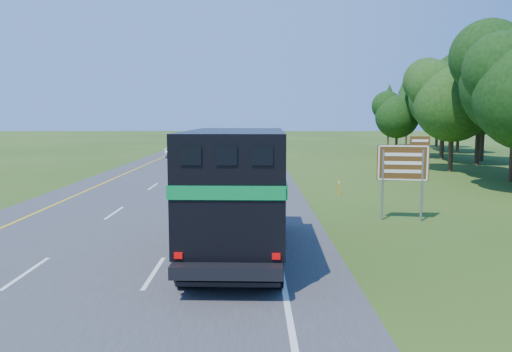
{
  "coord_description": "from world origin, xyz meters",
  "views": [
    {
      "loc": [
        4.72,
        -11.92,
        4.49
      ],
      "look_at": [
        4.8,
        13.76,
        1.45
      ],
      "focal_mm": 35.0,
      "sensor_mm": 36.0,
      "label": 1
    }
  ],
  "objects_px": {
    "white_suv": "(180,149)",
    "far_car": "(223,132)",
    "exit_sign": "(404,166)",
    "horse_truck": "(238,188)"
  },
  "relations": [
    {
      "from": "horse_truck",
      "to": "exit_sign",
      "type": "bearing_deg",
      "value": 39.77
    },
    {
      "from": "exit_sign",
      "to": "white_suv",
      "type": "bearing_deg",
      "value": 122.52
    },
    {
      "from": "far_car",
      "to": "exit_sign",
      "type": "relative_size",
      "value": 1.11
    },
    {
      "from": "far_car",
      "to": "exit_sign",
      "type": "distance_m",
      "value": 108.57
    },
    {
      "from": "horse_truck",
      "to": "white_suv",
      "type": "height_order",
      "value": "horse_truck"
    },
    {
      "from": "horse_truck",
      "to": "exit_sign",
      "type": "xyz_separation_m",
      "value": [
        6.96,
        5.45,
        0.18
      ]
    },
    {
      "from": "exit_sign",
      "to": "far_car",
      "type": "bearing_deg",
      "value": 107.21
    },
    {
      "from": "far_car",
      "to": "exit_sign",
      "type": "bearing_deg",
      "value": -80.08
    },
    {
      "from": "white_suv",
      "to": "far_car",
      "type": "distance_m",
      "value": 72.58
    },
    {
      "from": "white_suv",
      "to": "far_car",
      "type": "relative_size",
      "value": 1.46
    }
  ]
}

